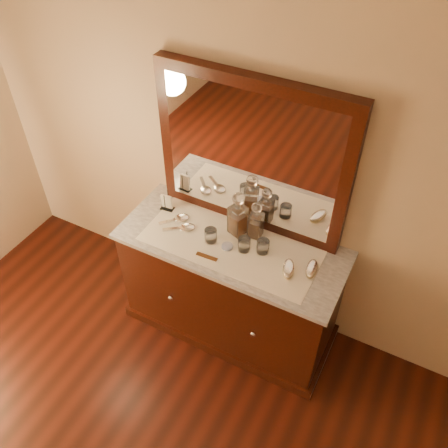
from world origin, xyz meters
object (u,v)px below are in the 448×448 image
(pin_dish, at_px, (227,246))
(brush_far, at_px, (312,269))
(dresser_cabinet, at_px, (231,288))
(mirror_frame, at_px, (252,157))
(decanter_right, at_px, (256,223))
(hand_mirror_outer, at_px, (179,218))
(brush_near, at_px, (288,269))
(decanter_left, at_px, (238,218))
(comb, at_px, (207,257))
(napkin_rack, at_px, (167,203))
(hand_mirror_inner, at_px, (184,228))

(pin_dish, height_order, brush_far, brush_far)
(dresser_cabinet, distance_m, mirror_frame, 0.97)
(decanter_right, relative_size, hand_mirror_outer, 1.45)
(brush_near, relative_size, hand_mirror_outer, 0.88)
(decanter_left, distance_m, decanter_right, 0.12)
(dresser_cabinet, bearing_deg, decanter_left, 96.82)
(hand_mirror_outer, bearing_deg, dresser_cabinet, -4.62)
(comb, height_order, decanter_right, decanter_right)
(dresser_cabinet, distance_m, hand_mirror_outer, 0.60)
(mirror_frame, relative_size, decanter_right, 4.50)
(napkin_rack, bearing_deg, brush_far, -4.23)
(comb, relative_size, decanter_right, 0.51)
(dresser_cabinet, distance_m, comb, 0.49)
(dresser_cabinet, xyz_separation_m, pin_dish, (-0.01, -0.04, 0.45))
(decanter_left, height_order, hand_mirror_outer, decanter_left)
(pin_dish, height_order, brush_near, brush_near)
(mirror_frame, xyz_separation_m, hand_mirror_outer, (-0.40, -0.21, -0.49))
(dresser_cabinet, height_order, brush_near, brush_near)
(brush_near, bearing_deg, comb, -165.69)
(pin_dish, relative_size, hand_mirror_inner, 0.36)
(comb, distance_m, hand_mirror_outer, 0.38)
(decanter_left, bearing_deg, hand_mirror_inner, -156.77)
(decanter_right, bearing_deg, decanter_left, -169.12)
(brush_far, xyz_separation_m, hand_mirror_outer, (-0.92, 0.02, -0.01))
(decanter_right, xyz_separation_m, brush_far, (0.42, -0.12, -0.08))
(hand_mirror_inner, bearing_deg, napkin_rack, 150.39)
(decanter_right, relative_size, brush_far, 1.78)
(napkin_rack, bearing_deg, comb, -30.40)
(decanter_left, xyz_separation_m, brush_near, (0.41, -0.16, -0.10))
(pin_dish, height_order, decanter_right, decanter_right)
(pin_dish, distance_m, decanter_right, 0.23)
(brush_far, height_order, hand_mirror_inner, brush_far)
(decanter_left, xyz_separation_m, decanter_right, (0.11, 0.02, -0.02))
(brush_far, bearing_deg, hand_mirror_inner, -177.45)
(hand_mirror_inner, bearing_deg, brush_far, 2.55)
(mirror_frame, relative_size, comb, 8.88)
(comb, xyz_separation_m, brush_near, (0.48, 0.12, 0.02))
(decanter_left, bearing_deg, comb, -103.07)
(mirror_frame, distance_m, pin_dish, 0.57)
(hand_mirror_outer, height_order, hand_mirror_inner, same)
(decanter_left, bearing_deg, pin_dish, -87.88)
(napkin_rack, relative_size, brush_far, 0.91)
(dresser_cabinet, height_order, napkin_rack, napkin_rack)
(pin_dish, bearing_deg, mirror_frame, 88.54)
(pin_dish, bearing_deg, hand_mirror_outer, 169.14)
(comb, distance_m, decanter_left, 0.31)
(mirror_frame, bearing_deg, pin_dish, -91.46)
(brush_far, bearing_deg, decanter_left, 169.69)
(decanter_right, xyz_separation_m, brush_near, (0.30, -0.18, -0.08))
(pin_dish, height_order, napkin_rack, napkin_rack)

